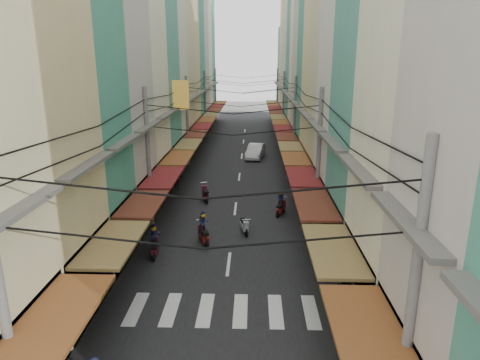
% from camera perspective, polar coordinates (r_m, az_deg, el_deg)
% --- Properties ---
extents(ground, '(160.00, 160.00, 0.00)m').
position_cam_1_polar(ground, '(23.11, -1.24, -8.90)').
color(ground, slate).
rests_on(ground, ground).
extents(road, '(10.00, 80.00, 0.02)m').
position_cam_1_polar(road, '(42.09, 0.17, 2.61)').
color(road, black).
rests_on(road, ground).
extents(sidewalk_left, '(3.00, 80.00, 0.06)m').
position_cam_1_polar(sidewalk_left, '(42.76, -8.58, 2.67)').
color(sidewalk_left, gray).
rests_on(sidewalk_left, ground).
extents(sidewalk_right, '(3.00, 80.00, 0.06)m').
position_cam_1_polar(sidewalk_right, '(42.41, 8.99, 2.54)').
color(sidewalk_right, gray).
rests_on(sidewalk_right, ground).
extents(crosswalk, '(7.55, 2.40, 0.01)m').
position_cam_1_polar(crosswalk, '(17.84, -2.29, -16.94)').
color(crosswalk, silver).
rests_on(crosswalk, ground).
extents(building_row_left, '(7.80, 67.67, 23.70)m').
position_cam_1_polar(building_row_left, '(38.59, -12.28, 15.69)').
color(building_row_left, silver).
rests_on(building_row_left, ground).
extents(building_row_right, '(7.80, 68.98, 22.59)m').
position_cam_1_polar(building_row_right, '(38.00, 12.48, 15.12)').
color(building_row_right, teal).
rests_on(building_row_right, ground).
extents(utility_poles, '(10.20, 66.13, 8.20)m').
position_cam_1_polar(utility_poles, '(36.11, -0.05, 10.98)').
color(utility_poles, slate).
rests_on(utility_poles, ground).
extents(white_car, '(5.18, 2.73, 1.74)m').
position_cam_1_polar(white_car, '(43.31, 2.07, 2.97)').
color(white_car, white).
rests_on(white_car, ground).
extents(bicycle, '(1.88, 1.28, 1.21)m').
position_cam_1_polar(bicycle, '(22.89, 17.99, -9.99)').
color(bicycle, black).
rests_on(bicycle, ground).
extents(moving_scooters, '(7.24, 10.54, 1.81)m').
position_cam_1_polar(moving_scooters, '(25.11, -2.98, -5.56)').
color(moving_scooters, black).
rests_on(moving_scooters, ground).
extents(parked_scooters, '(12.68, 12.54, 1.01)m').
position_cam_1_polar(parked_scooters, '(18.99, 12.96, -13.54)').
color(parked_scooters, black).
rests_on(parked_scooters, ground).
extents(pedestrians, '(12.34, 21.91, 2.19)m').
position_cam_1_polar(pedestrians, '(24.02, -9.73, -5.54)').
color(pedestrians, '#251F2A').
rests_on(pedestrians, ground).
extents(market_umbrella, '(2.33, 2.33, 2.46)m').
position_cam_1_polar(market_umbrella, '(17.45, 16.70, -10.39)').
color(market_umbrella, '#B2B2B7').
rests_on(market_umbrella, ground).
extents(traffic_sign, '(0.10, 0.69, 3.14)m').
position_cam_1_polar(traffic_sign, '(19.47, 15.30, -6.99)').
color(traffic_sign, slate).
rests_on(traffic_sign, ground).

